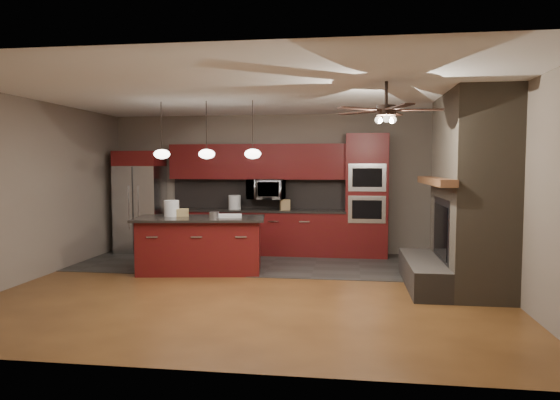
% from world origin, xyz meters
% --- Properties ---
extents(ground, '(7.00, 7.00, 0.00)m').
position_xyz_m(ground, '(0.00, 0.00, 0.00)').
color(ground, brown).
rests_on(ground, ground).
extents(ceiling, '(7.00, 6.00, 0.02)m').
position_xyz_m(ceiling, '(0.00, 0.00, 2.80)').
color(ceiling, white).
rests_on(ceiling, back_wall).
extents(back_wall, '(7.00, 0.02, 2.80)m').
position_xyz_m(back_wall, '(0.00, 3.00, 1.40)').
color(back_wall, slate).
rests_on(back_wall, ground).
extents(right_wall, '(0.02, 6.00, 2.80)m').
position_xyz_m(right_wall, '(3.50, 0.00, 1.40)').
color(right_wall, slate).
rests_on(right_wall, ground).
extents(left_wall, '(0.02, 6.00, 2.80)m').
position_xyz_m(left_wall, '(-3.50, 0.00, 1.40)').
color(left_wall, slate).
rests_on(left_wall, ground).
extents(slate_tile_patch, '(7.00, 2.40, 0.01)m').
position_xyz_m(slate_tile_patch, '(0.00, 1.80, 0.01)').
color(slate_tile_patch, '#32302D').
rests_on(slate_tile_patch, ground).
extents(fireplace_column, '(1.30, 2.10, 2.80)m').
position_xyz_m(fireplace_column, '(3.04, 0.40, 1.30)').
color(fireplace_column, brown).
rests_on(fireplace_column, ground).
extents(back_cabinetry, '(3.59, 0.64, 2.20)m').
position_xyz_m(back_cabinetry, '(-0.48, 2.74, 0.89)').
color(back_cabinetry, '#55140F').
rests_on(back_cabinetry, ground).
extents(oven_tower, '(0.80, 0.63, 2.38)m').
position_xyz_m(oven_tower, '(1.70, 2.69, 1.19)').
color(oven_tower, '#55140F').
rests_on(oven_tower, ground).
extents(microwave, '(0.73, 0.41, 0.50)m').
position_xyz_m(microwave, '(-0.27, 2.75, 1.30)').
color(microwave, silver).
rests_on(microwave, back_cabinetry).
extents(refrigerator, '(0.88, 0.75, 2.06)m').
position_xyz_m(refrigerator, '(-2.87, 2.62, 1.03)').
color(refrigerator, silver).
rests_on(refrigerator, ground).
extents(kitchen_island, '(2.24, 1.27, 0.92)m').
position_xyz_m(kitchen_island, '(-1.08, 0.89, 0.47)').
color(kitchen_island, '#55140F').
rests_on(kitchen_island, ground).
extents(white_bucket, '(0.32, 0.32, 0.27)m').
position_xyz_m(white_bucket, '(-1.59, 0.95, 1.06)').
color(white_bucket, silver).
rests_on(white_bucket, kitchen_island).
extents(paint_can, '(0.20, 0.20, 0.11)m').
position_xyz_m(paint_can, '(-0.81, 0.78, 0.97)').
color(paint_can, '#A8A8AD').
rests_on(paint_can, kitchen_island).
extents(paint_tray, '(0.50, 0.40, 0.04)m').
position_xyz_m(paint_tray, '(-0.62, 0.97, 0.94)').
color(paint_tray, silver).
rests_on(paint_tray, kitchen_island).
extents(cardboard_box, '(0.24, 0.20, 0.13)m').
position_xyz_m(cardboard_box, '(-1.41, 0.98, 0.98)').
color(cardboard_box, '#977E4E').
rests_on(cardboard_box, kitchen_island).
extents(counter_bucket, '(0.32, 0.32, 0.28)m').
position_xyz_m(counter_bucket, '(-0.91, 2.70, 1.04)').
color(counter_bucket, white).
rests_on(counter_bucket, back_cabinetry).
extents(counter_box, '(0.22, 0.20, 0.21)m').
position_xyz_m(counter_box, '(0.11, 2.65, 1.00)').
color(counter_box, '#A28253').
rests_on(counter_box, back_cabinetry).
extents(pendant_left, '(0.26, 0.26, 0.92)m').
position_xyz_m(pendant_left, '(-1.65, 0.70, 1.96)').
color(pendant_left, black).
rests_on(pendant_left, ceiling).
extents(pendant_center, '(0.26, 0.26, 0.92)m').
position_xyz_m(pendant_center, '(-0.90, 0.70, 1.96)').
color(pendant_center, black).
rests_on(pendant_center, ceiling).
extents(pendant_right, '(0.26, 0.26, 0.92)m').
position_xyz_m(pendant_right, '(-0.15, 0.70, 1.96)').
color(pendant_right, black).
rests_on(pendant_right, ceiling).
extents(ceiling_fan, '(1.27, 1.33, 0.41)m').
position_xyz_m(ceiling_fan, '(1.80, -0.80, 2.46)').
color(ceiling_fan, black).
rests_on(ceiling_fan, ceiling).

